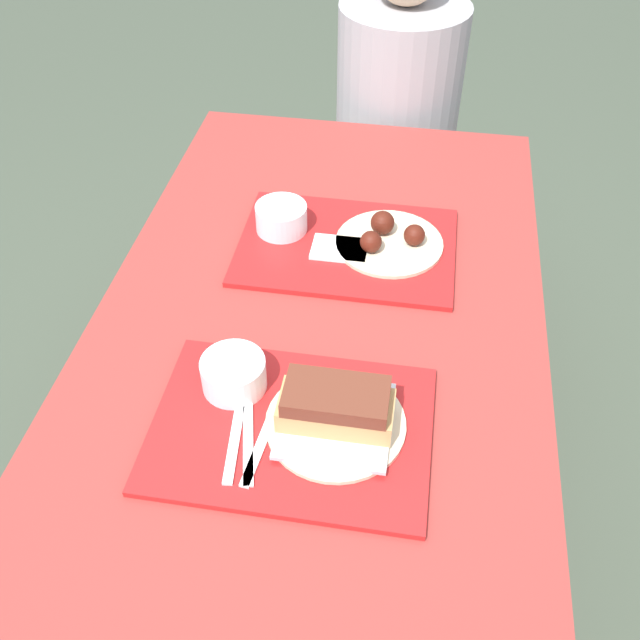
% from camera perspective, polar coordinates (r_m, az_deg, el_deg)
% --- Properties ---
extents(ground_plane, '(12.00, 12.00, 0.00)m').
position_cam_1_polar(ground_plane, '(1.92, -0.36, -17.05)').
color(ground_plane, '#424C3D').
extents(picnic_table, '(0.86, 1.62, 0.74)m').
position_cam_1_polar(picnic_table, '(1.39, -0.47, -4.06)').
color(picnic_table, maroon).
rests_on(picnic_table, ground_plane).
extents(picnic_bench_far, '(0.81, 0.28, 0.46)m').
position_cam_1_polar(picnic_bench_far, '(2.34, 3.85, 10.38)').
color(picnic_bench_far, maroon).
rests_on(picnic_bench_far, ground_plane).
extents(tray_near, '(0.45, 0.33, 0.01)m').
position_cam_1_polar(tray_near, '(1.18, -2.47, -8.65)').
color(tray_near, red).
rests_on(tray_near, picnic_table).
extents(tray_far, '(0.45, 0.33, 0.01)m').
position_cam_1_polar(tray_far, '(1.51, 2.15, 5.89)').
color(tray_far, red).
rests_on(tray_far, picnic_table).
extents(bowl_coleslaw_near, '(0.11, 0.11, 0.06)m').
position_cam_1_polar(bowl_coleslaw_near, '(1.21, -6.93, -4.20)').
color(bowl_coleslaw_near, silver).
rests_on(bowl_coleslaw_near, tray_near).
extents(brisket_sandwich_plate, '(0.23, 0.23, 0.09)m').
position_cam_1_polar(brisket_sandwich_plate, '(1.15, 1.28, -7.35)').
color(brisket_sandwich_plate, beige).
rests_on(brisket_sandwich_plate, tray_near).
extents(plastic_fork_near, '(0.06, 0.17, 0.00)m').
position_cam_1_polar(plastic_fork_near, '(1.16, -5.77, -9.59)').
color(plastic_fork_near, white).
rests_on(plastic_fork_near, tray_near).
extents(plastic_knife_near, '(0.03, 0.17, 0.00)m').
position_cam_1_polar(plastic_knife_near, '(1.15, -4.69, -9.75)').
color(plastic_knife_near, white).
rests_on(plastic_knife_near, tray_near).
extents(plastic_spoon_near, '(0.03, 0.17, 0.00)m').
position_cam_1_polar(plastic_spoon_near, '(1.16, -6.83, -9.43)').
color(plastic_spoon_near, white).
rests_on(plastic_spoon_near, tray_near).
extents(bowl_coleslaw_far, '(0.11, 0.11, 0.06)m').
position_cam_1_polar(bowl_coleslaw_far, '(1.54, -3.11, 8.26)').
color(bowl_coleslaw_far, silver).
rests_on(bowl_coleslaw_far, tray_far).
extents(wings_plate_far, '(0.23, 0.23, 0.06)m').
position_cam_1_polar(wings_plate_far, '(1.51, 5.52, 6.54)').
color(wings_plate_far, beige).
rests_on(wings_plate_far, tray_far).
extents(napkin_far, '(0.12, 0.08, 0.01)m').
position_cam_1_polar(napkin_far, '(1.49, 1.57, 5.72)').
color(napkin_far, white).
rests_on(napkin_far, tray_far).
extents(person_seated_across, '(0.36, 0.36, 0.69)m').
position_cam_1_polar(person_seated_across, '(2.16, 6.35, 18.11)').
color(person_seated_across, '#9E9EA3').
rests_on(person_seated_across, picnic_bench_far).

